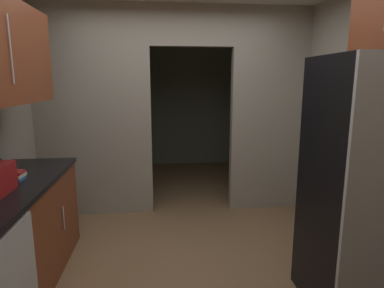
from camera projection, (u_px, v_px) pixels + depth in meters
The scene contains 6 objects.
ground at pixel (186, 279), 2.83m from camera, with size 20.00×20.00×0.00m, color brown.
kitchen_partition at pixel (170, 106), 4.09m from camera, with size 3.41×0.12×2.59m.
adjoining_room_shell at pixel (170, 103), 5.83m from camera, with size 3.41×2.55×2.59m.
refrigerator at pixel (373, 188), 2.35m from camera, with size 0.83×0.71×1.86m.
lower_cabinet_run at pixel (6, 246), 2.48m from camera, with size 0.63×2.00×0.90m.
book_stack at pixel (15, 176), 2.62m from camera, with size 0.13×0.15×0.08m.
Camera 1 is at (-0.22, -2.54, 1.69)m, focal length 30.56 mm.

